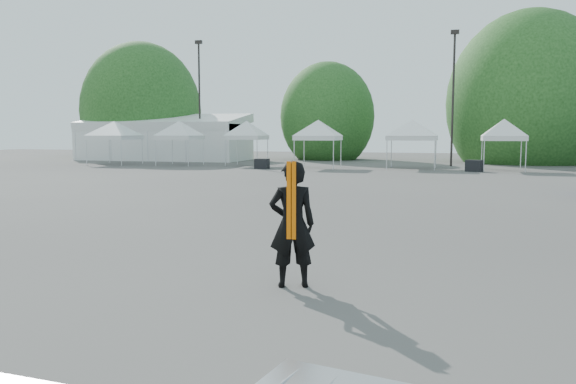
# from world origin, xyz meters

# --- Properties ---
(ground) EXTENTS (120.00, 120.00, 0.00)m
(ground) POSITION_xyz_m (0.00, 0.00, 0.00)
(ground) COLOR #474442
(ground) RESTS_ON ground
(marquee) EXTENTS (15.00, 6.25, 4.23)m
(marquee) POSITION_xyz_m (-22.00, 35.00, 1.97)
(marquee) COLOR white
(marquee) RESTS_ON ground
(light_pole_west) EXTENTS (0.60, 0.25, 10.30)m
(light_pole_west) POSITION_xyz_m (-18.00, 34.00, 5.77)
(light_pole_west) COLOR black
(light_pole_west) RESTS_ON ground
(light_pole_east) EXTENTS (0.60, 0.25, 9.80)m
(light_pole_east) POSITION_xyz_m (3.00, 32.00, 5.52)
(light_pole_east) COLOR black
(light_pole_east) RESTS_ON ground
(tree_far_w) EXTENTS (4.80, 4.80, 7.30)m
(tree_far_w) POSITION_xyz_m (-26.00, 38.00, 4.54)
(tree_far_w) COLOR #382314
(tree_far_w) RESTS_ON ground
(tree_mid_w) EXTENTS (4.16, 4.16, 6.33)m
(tree_mid_w) POSITION_xyz_m (-8.00, 40.00, 3.93)
(tree_mid_w) COLOR #382314
(tree_mid_w) RESTS_ON ground
(tree_mid_e) EXTENTS (5.12, 5.12, 7.79)m
(tree_mid_e) POSITION_xyz_m (9.00, 39.00, 4.84)
(tree_mid_e) COLOR #382314
(tree_mid_e) RESTS_ON ground
(tent_a) EXTENTS (4.51, 4.51, 3.88)m
(tent_a) POSITION_xyz_m (-22.00, 27.11, 3.06)
(tent_a) COLOR silver
(tent_a) RESTS_ON ground
(tent_b) EXTENTS (4.01, 4.01, 3.88)m
(tent_b) POSITION_xyz_m (-16.73, 27.60, 3.06)
(tent_b) COLOR silver
(tent_b) RESTS_ON ground
(tent_c) EXTENTS (3.78, 3.78, 3.88)m
(tent_c) POSITION_xyz_m (-11.71, 28.58, 3.06)
(tent_c) COLOR silver
(tent_c) RESTS_ON ground
(tent_d) EXTENTS (4.11, 4.11, 3.88)m
(tent_d) POSITION_xyz_m (-5.90, 27.03, 3.06)
(tent_d) COLOR silver
(tent_d) RESTS_ON ground
(tent_e) EXTENTS (4.65, 4.65, 3.88)m
(tent_e) POSITION_xyz_m (0.40, 28.22, 3.06)
(tent_e) COLOR silver
(tent_e) RESTS_ON ground
(tent_f) EXTENTS (3.74, 3.74, 3.88)m
(tent_f) POSITION_xyz_m (6.16, 27.51, 3.06)
(tent_f) COLOR silver
(tent_f) RESTS_ON ground
(man) EXTENTS (0.85, 0.71, 1.99)m
(man) POSITION_xyz_m (0.44, -2.61, 1.00)
(man) COLOR black
(man) RESTS_ON ground
(crate_west) EXTENTS (0.92, 0.74, 0.69)m
(crate_west) POSITION_xyz_m (-9.38, 25.18, 0.34)
(crate_west) COLOR black
(crate_west) RESTS_ON ground
(crate_mid) EXTENTS (1.14, 1.01, 0.73)m
(crate_mid) POSITION_xyz_m (4.37, 26.22, 0.37)
(crate_mid) COLOR black
(crate_mid) RESTS_ON ground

